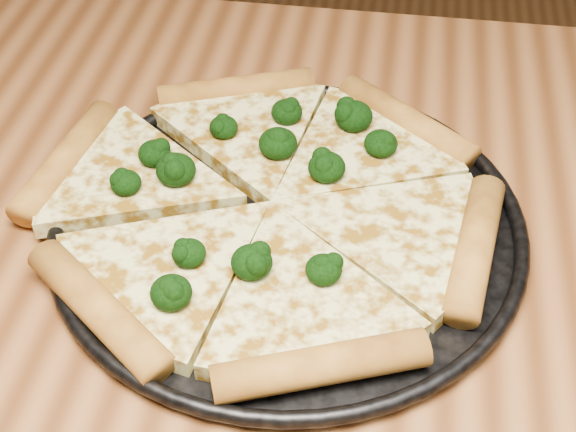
# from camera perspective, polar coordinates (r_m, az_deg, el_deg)

# --- Properties ---
(dining_table) EXTENTS (1.20, 0.90, 0.75)m
(dining_table) POSITION_cam_1_polar(r_m,az_deg,el_deg) (0.66, 8.36, -13.48)
(dining_table) COLOR brown
(dining_table) RESTS_ON ground
(pizza_pan) EXTENTS (0.37, 0.37, 0.02)m
(pizza_pan) POSITION_cam_1_polar(r_m,az_deg,el_deg) (0.65, 0.00, -0.53)
(pizza_pan) COLOR black
(pizza_pan) RESTS_ON dining_table
(pizza) EXTENTS (0.39, 0.38, 0.03)m
(pizza) POSITION_cam_1_polar(r_m,az_deg,el_deg) (0.65, -1.45, 0.91)
(pizza) COLOR #E2DF8A
(pizza) RESTS_ON pizza_pan
(broccoli_florets) EXTENTS (0.22, 0.25, 0.02)m
(broccoli_florets) POSITION_cam_1_polar(r_m,az_deg,el_deg) (0.66, -1.95, 2.79)
(broccoli_florets) COLOR black
(broccoli_florets) RESTS_ON pizza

